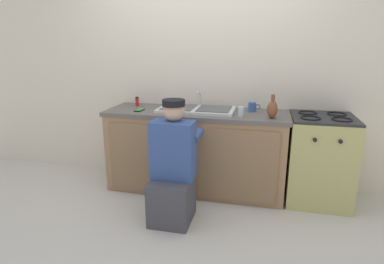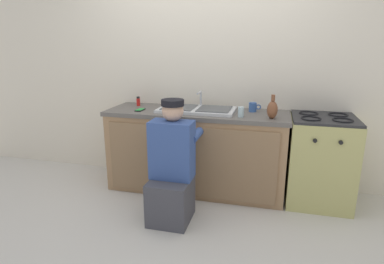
{
  "view_description": "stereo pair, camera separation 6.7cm",
  "coord_description": "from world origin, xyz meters",
  "px_view_note": "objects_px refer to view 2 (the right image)",
  "views": [
    {
      "loc": [
        0.72,
        -2.94,
        1.58
      ],
      "look_at": [
        0.0,
        0.1,
        0.7
      ],
      "focal_mm": 30.0,
      "sensor_mm": 36.0,
      "label": 1
    },
    {
      "loc": [
        0.78,
        -2.93,
        1.58
      ],
      "look_at": [
        0.0,
        0.1,
        0.7
      ],
      "focal_mm": 30.0,
      "sensor_mm": 36.0,
      "label": 2
    }
  ],
  "objects_px": {
    "cell_phone": "(140,110)",
    "coffee_mug": "(253,107)",
    "plumber_person": "(172,172)",
    "water_glass": "(241,112)",
    "vase_decorative": "(272,109)",
    "spice_bottle_red": "(138,101)",
    "stove_range": "(320,160)",
    "sink_double_basin": "(197,109)"
  },
  "relations": [
    {
      "from": "water_glass",
      "to": "cell_phone",
      "type": "distance_m",
      "value": 1.08
    },
    {
      "from": "plumber_person",
      "to": "stove_range",
      "type": "bearing_deg",
      "value": 27.19
    },
    {
      "from": "plumber_person",
      "to": "water_glass",
      "type": "height_order",
      "value": "plumber_person"
    },
    {
      "from": "plumber_person",
      "to": "vase_decorative",
      "type": "distance_m",
      "value": 1.11
    },
    {
      "from": "stove_range",
      "to": "water_glass",
      "type": "relative_size",
      "value": 9.01
    },
    {
      "from": "water_glass",
      "to": "vase_decorative",
      "type": "bearing_deg",
      "value": -0.01
    },
    {
      "from": "cell_phone",
      "to": "vase_decorative",
      "type": "distance_m",
      "value": 1.37
    },
    {
      "from": "sink_double_basin",
      "to": "stove_range",
      "type": "distance_m",
      "value": 1.35
    },
    {
      "from": "sink_double_basin",
      "to": "spice_bottle_red",
      "type": "xyz_separation_m",
      "value": [
        -0.72,
        0.12,
        0.03
      ]
    },
    {
      "from": "cell_phone",
      "to": "coffee_mug",
      "type": "bearing_deg",
      "value": 11.33
    },
    {
      "from": "water_glass",
      "to": "cell_phone",
      "type": "bearing_deg",
      "value": 177.53
    },
    {
      "from": "vase_decorative",
      "to": "sink_double_basin",
      "type": "bearing_deg",
      "value": 168.01
    },
    {
      "from": "stove_range",
      "to": "cell_phone",
      "type": "height_order",
      "value": "stove_range"
    },
    {
      "from": "coffee_mug",
      "to": "water_glass",
      "type": "bearing_deg",
      "value": -108.8
    },
    {
      "from": "coffee_mug",
      "to": "vase_decorative",
      "type": "distance_m",
      "value": 0.35
    },
    {
      "from": "spice_bottle_red",
      "to": "coffee_mug",
      "type": "bearing_deg",
      "value": -0.22
    },
    {
      "from": "water_glass",
      "to": "coffee_mug",
      "type": "relative_size",
      "value": 0.79
    },
    {
      "from": "sink_double_basin",
      "to": "coffee_mug",
      "type": "distance_m",
      "value": 0.59
    },
    {
      "from": "plumber_person",
      "to": "coffee_mug",
      "type": "relative_size",
      "value": 8.76
    },
    {
      "from": "stove_range",
      "to": "spice_bottle_red",
      "type": "relative_size",
      "value": 8.58
    },
    {
      "from": "sink_double_basin",
      "to": "vase_decorative",
      "type": "height_order",
      "value": "vase_decorative"
    },
    {
      "from": "sink_double_basin",
      "to": "cell_phone",
      "type": "relative_size",
      "value": 5.71
    },
    {
      "from": "vase_decorative",
      "to": "stove_range",
      "type": "bearing_deg",
      "value": 18.17
    },
    {
      "from": "water_glass",
      "to": "vase_decorative",
      "type": "xyz_separation_m",
      "value": [
        0.29,
        -0.0,
        0.04
      ]
    },
    {
      "from": "sink_double_basin",
      "to": "cell_phone",
      "type": "distance_m",
      "value": 0.61
    },
    {
      "from": "stove_range",
      "to": "spice_bottle_red",
      "type": "height_order",
      "value": "spice_bottle_red"
    },
    {
      "from": "stove_range",
      "to": "spice_bottle_red",
      "type": "bearing_deg",
      "value": 176.44
    },
    {
      "from": "cell_phone",
      "to": "spice_bottle_red",
      "type": "height_order",
      "value": "spice_bottle_red"
    },
    {
      "from": "plumber_person",
      "to": "water_glass",
      "type": "distance_m",
      "value": 0.89
    },
    {
      "from": "sink_double_basin",
      "to": "spice_bottle_red",
      "type": "height_order",
      "value": "sink_double_basin"
    },
    {
      "from": "sink_double_basin",
      "to": "spice_bottle_red",
      "type": "distance_m",
      "value": 0.73
    },
    {
      "from": "spice_bottle_red",
      "to": "stove_range",
      "type": "bearing_deg",
      "value": -3.56
    },
    {
      "from": "coffee_mug",
      "to": "spice_bottle_red",
      "type": "bearing_deg",
      "value": 179.78
    },
    {
      "from": "cell_phone",
      "to": "coffee_mug",
      "type": "relative_size",
      "value": 1.11
    },
    {
      "from": "stove_range",
      "to": "vase_decorative",
      "type": "height_order",
      "value": "vase_decorative"
    },
    {
      "from": "spice_bottle_red",
      "to": "vase_decorative",
      "type": "bearing_deg",
      "value": -10.85
    },
    {
      "from": "spice_bottle_red",
      "to": "plumber_person",
      "type": "bearing_deg",
      "value": -51.0
    },
    {
      "from": "water_glass",
      "to": "vase_decorative",
      "type": "distance_m",
      "value": 0.3
    },
    {
      "from": "stove_range",
      "to": "cell_phone",
      "type": "xyz_separation_m",
      "value": [
        -1.86,
        -0.12,
        0.44
      ]
    },
    {
      "from": "plumber_person",
      "to": "spice_bottle_red",
      "type": "distance_m",
      "value": 1.14
    },
    {
      "from": "water_glass",
      "to": "cell_phone",
      "type": "relative_size",
      "value": 0.71
    },
    {
      "from": "cell_phone",
      "to": "spice_bottle_red",
      "type": "relative_size",
      "value": 1.33
    }
  ]
}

